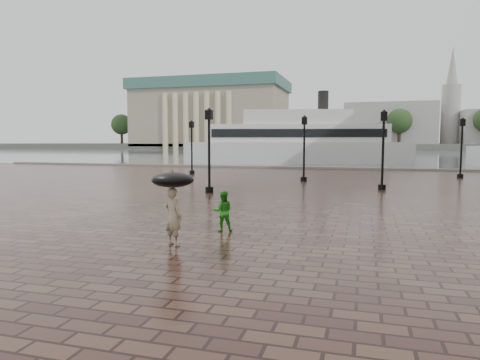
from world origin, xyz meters
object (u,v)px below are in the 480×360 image
object	(u,v)px
adult_pedestrian	(173,217)
child_pedestrian	(223,211)
ferry_near	(296,142)
street_lamps	(309,148)

from	to	relation	value
adult_pedestrian	child_pedestrian	size ratio (longest dim) A/B	1.25
ferry_near	street_lamps	bearing A→B (deg)	-93.15
adult_pedestrian	child_pedestrian	bearing A→B (deg)	-84.38
adult_pedestrian	ferry_near	bearing A→B (deg)	-61.42
adult_pedestrian	child_pedestrian	xyz separation A→B (m)	(0.68, 2.06, -0.15)
street_lamps	ferry_near	size ratio (longest dim) A/B	0.75
street_lamps	adult_pedestrian	distance (m)	19.11
adult_pedestrian	ferry_near	xyz separation A→B (m)	(-3.58, 44.41, 1.96)
street_lamps	adult_pedestrian	world-z (taller)	street_lamps
adult_pedestrian	ferry_near	world-z (taller)	ferry_near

